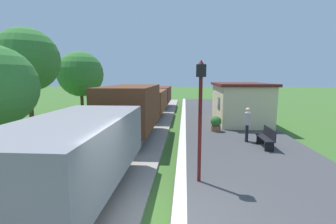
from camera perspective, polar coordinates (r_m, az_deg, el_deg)
platform_edge_stripe at (r=5.78m, az=2.68°, el=-25.14°), size 0.36×60.00×0.01m
rail_near at (r=6.21m, az=-18.79°, el=-23.71°), size 0.07×60.00×0.14m
rail_far at (r=6.85m, az=-30.79°, el=-21.24°), size 0.07×60.00×0.14m
freight_train at (r=15.93m, az=-6.42°, el=1.31°), size 2.50×26.00×2.72m
station_hut at (r=17.59m, az=16.90°, el=2.24°), size 3.50×5.80×2.78m
bench_near_hut at (r=11.72m, az=22.75°, el=-5.67°), size 0.42×1.50×0.91m
bench_down_platform at (r=22.12m, az=13.83°, el=1.13°), size 0.42×1.50×0.91m
person_waiting at (r=12.33m, az=18.61°, el=-2.57°), size 0.32×0.42×1.71m
potted_planter at (r=14.28m, az=11.51°, el=-2.71°), size 0.64×0.64×0.92m
lamp_post_near at (r=7.02m, az=7.86°, el=3.09°), size 0.28×0.28×3.70m
tree_trackside_far at (r=17.17m, az=-30.96°, el=10.73°), size 3.87×3.87×6.43m
tree_field_left at (r=22.48m, az=-20.38°, el=8.59°), size 3.96×3.96×5.69m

